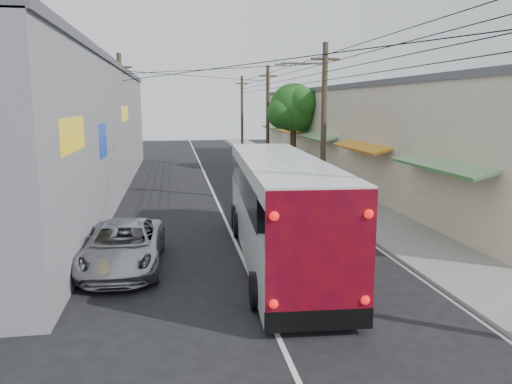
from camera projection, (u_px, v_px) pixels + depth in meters
ground at (270, 319)px, 11.93m from camera, size 120.00×120.00×0.00m
sidewalk at (310, 182)px, 32.39m from camera, size 3.00×80.00×0.12m
building_right at (366, 132)px, 34.51m from camera, size 7.09×40.00×6.25m
building_left at (57, 130)px, 27.42m from camera, size 7.20×36.00×7.25m
utility_poles at (258, 119)px, 31.46m from camera, size 11.80×45.28×8.00m
street_tree at (294, 109)px, 37.49m from camera, size 4.40×4.00×6.60m
coach_bus at (279, 207)px, 16.38m from camera, size 3.23×11.79×3.36m
jeepney at (123, 246)px, 15.50m from camera, size 2.50×5.18×1.42m
parked_suv at (282, 180)px, 28.13m from camera, size 2.43×5.85×1.69m
parked_car_mid at (278, 169)px, 33.08m from camera, size 1.91×4.64×1.58m
parked_car_far at (253, 155)px, 43.19m from camera, size 1.53×4.29×1.41m
pedestrian_near at (356, 201)px, 21.08m from camera, size 0.69×0.47×1.81m
pedestrian_far at (330, 191)px, 24.67m from camera, size 0.87×0.81×1.43m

